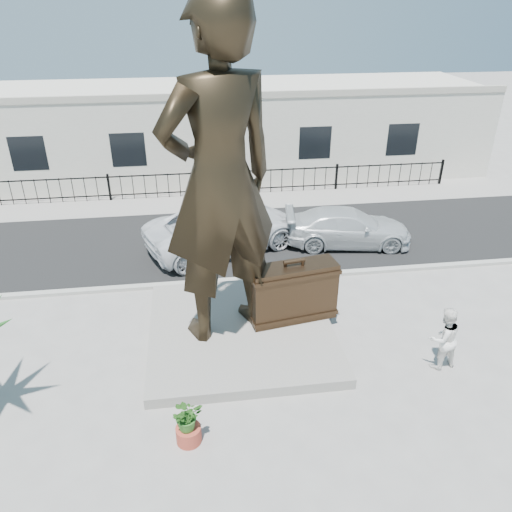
{
  "coord_description": "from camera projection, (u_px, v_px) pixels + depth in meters",
  "views": [
    {
      "loc": [
        -1.65,
        -10.11,
        8.82
      ],
      "look_at": [
        0.0,
        2.0,
        2.3
      ],
      "focal_mm": 35.0,
      "sensor_mm": 36.0,
      "label": 1
    }
  ],
  "objects": [
    {
      "name": "building",
      "position": [
        219.0,
        129.0,
        27.01
      ],
      "size": [
        28.0,
        7.0,
        4.4
      ],
      "primitive_type": "cube",
      "color": "silver",
      "rests_on": "ground"
    },
    {
      "name": "shrub",
      "position": [
        187.0,
        415.0,
        10.69
      ],
      "size": [
        0.81,
        0.75,
        0.75
      ],
      "primitive_type": "imported",
      "rotation": [
        0.0,
        0.0,
        0.29
      ],
      "color": "#326B22",
      "rests_on": "planter"
    },
    {
      "name": "street",
      "position": [
        236.0,
        237.0,
        20.18
      ],
      "size": [
        40.0,
        7.0,
        0.01
      ],
      "primitive_type": "cube",
      "color": "black",
      "rests_on": "ground"
    },
    {
      "name": "tourist",
      "position": [
        444.0,
        338.0,
        12.86
      ],
      "size": [
        0.97,
        0.81,
        1.78
      ],
      "primitive_type": "imported",
      "rotation": [
        0.0,
        0.0,
        3.31
      ],
      "color": "white",
      "rests_on": "ground"
    },
    {
      "name": "fence",
      "position": [
        226.0,
        183.0,
        24.1
      ],
      "size": [
        22.0,
        0.1,
        1.2
      ],
      "primitive_type": "cube",
      "color": "black",
      "rests_on": "ground"
    },
    {
      "name": "plinth",
      "position": [
        241.0,
        331.0,
        14.37
      ],
      "size": [
        5.2,
        5.2,
        0.3
      ],
      "primitive_type": "cube",
      "color": "gray",
      "rests_on": "ground"
    },
    {
      "name": "car_silver",
      "position": [
        348.0,
        227.0,
        19.31
      ],
      "size": [
        5.08,
        2.62,
        1.41
      ],
      "primitive_type": "imported",
      "rotation": [
        0.0,
        0.0,
        1.43
      ],
      "color": "silver",
      "rests_on": "street"
    },
    {
      "name": "far_sidewalk",
      "position": [
        228.0,
        200.0,
        23.67
      ],
      "size": [
        40.0,
        2.5,
        0.02
      ],
      "primitive_type": "cube",
      "color": "#9E9991",
      "rests_on": "ground"
    },
    {
      "name": "suitcase",
      "position": [
        293.0,
        292.0,
        14.3
      ],
      "size": [
        2.58,
        1.19,
        1.75
      ],
      "primitive_type": "cube",
      "rotation": [
        0.0,
        0.0,
        0.17
      ],
      "color": "#322215",
      "rests_on": "plinth"
    },
    {
      "name": "curb",
      "position": [
        246.0,
        280.0,
        17.09
      ],
      "size": [
        40.0,
        0.25,
        0.12
      ],
      "primitive_type": "cube",
      "color": "#A5A399",
      "rests_on": "ground"
    },
    {
      "name": "planter",
      "position": [
        189.0,
        434.0,
        10.96
      ],
      "size": [
        0.56,
        0.56,
        0.4
      ],
      "primitive_type": "cylinder",
      "color": "#AC3E2D",
      "rests_on": "ground"
    },
    {
      "name": "car_white",
      "position": [
        224.0,
        228.0,
        18.98
      ],
      "size": [
        6.58,
        4.74,
        1.66
      ],
      "primitive_type": "imported",
      "rotation": [
        0.0,
        0.0,
        1.94
      ],
      "color": "white",
      "rests_on": "street"
    },
    {
      "name": "statue",
      "position": [
        220.0,
        182.0,
        12.27
      ],
      "size": [
        3.75,
        3.18,
        8.71
      ],
      "primitive_type": "imported",
      "rotation": [
        0.0,
        0.0,
        3.55
      ],
      "color": "black",
      "rests_on": "plinth"
    },
    {
      "name": "ground",
      "position": [
        266.0,
        368.0,
        13.19
      ],
      "size": [
        100.0,
        100.0,
        0.0
      ],
      "primitive_type": "plane",
      "color": "#9E9991",
      "rests_on": "ground"
    },
    {
      "name": "worker",
      "position": [
        217.0,
        184.0,
        22.91
      ],
      "size": [
        1.42,
        1.12,
        1.92
      ],
      "primitive_type": "imported",
      "rotation": [
        0.0,
        0.0,
        0.39
      ],
      "color": "orange",
      "rests_on": "far_sidewalk"
    }
  ]
}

